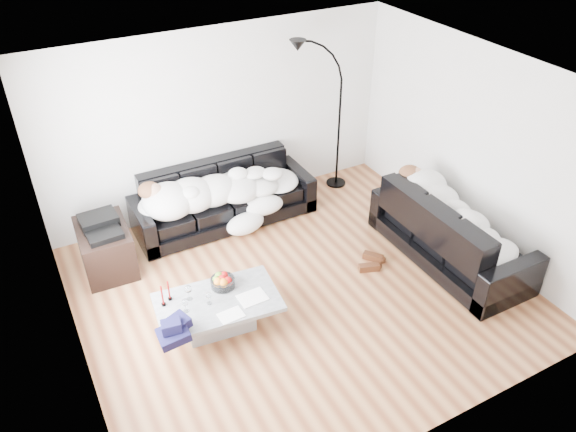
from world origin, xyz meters
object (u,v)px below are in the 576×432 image
sleeper_back (224,184)px  fruit_bowl (223,280)px  sofa_right (452,230)px  stereo (100,224)px  shoes (371,262)px  wine_glass_a (189,293)px  floor_lamp (339,123)px  coffee_table (219,313)px  wine_glass_c (209,298)px  av_cabinet (106,248)px  wine_glass_b (185,305)px  candle_left (162,296)px  candle_right (169,291)px  sleeper_right (454,216)px  sofa_back (224,196)px

sleeper_back → fruit_bowl: size_ratio=7.81×
sofa_right → stereo: sofa_right is taller
fruit_bowl → shoes: size_ratio=0.62×
wine_glass_a → stereo: (-0.57, 1.47, 0.18)m
sofa_right → floor_lamp: floor_lamp is taller
coffee_table → floor_lamp: (2.81, 2.02, 0.85)m
wine_glass_c → av_cabinet: size_ratio=0.18×
av_cabinet → stereo: bearing=2.6°
wine_glass_a → wine_glass_b: bearing=-120.6°
sleeper_back → shoes: 2.23m
candle_left → stereo: 1.46m
shoes → fruit_bowl: bearing=-152.1°
shoes → sofa_right: bearing=11.6°
candle_right → shoes: bearing=-3.8°
sofa_right → candle_right: sofa_right is taller
wine_glass_a → candle_right: 0.21m
sleeper_right → fruit_bowl: sleeper_right is taller
wine_glass_b → candle_right: candle_right is taller
sofa_right → av_cabinet: bearing=64.3°
wine_glass_a → wine_glass_c: bearing=-44.4°
sleeper_right → wine_glass_c: (-3.16, 0.25, -0.19)m
candle_left → shoes: 2.69m
wine_glass_c → wine_glass_b: bearing=179.4°
av_cabinet → floor_lamp: size_ratio=0.42×
sleeper_right → wine_glass_a: size_ratio=10.09×
wine_glass_a → shoes: wine_glass_a is taller
wine_glass_b → wine_glass_c: bearing=-0.6°
sofa_back → shoes: bearing=-55.9°
wine_glass_a → floor_lamp: (3.07, 1.86, 0.56)m
wine_glass_c → candle_right: size_ratio=0.61×
wine_glass_a → wine_glass_b: wine_glass_a is taller
fruit_bowl → stereo: stereo is taller
shoes → stereo: bearing=-176.9°
sofa_right → sleeper_back: size_ratio=1.03×
sofa_right → wine_glass_a: bearing=83.0°
sofa_back → wine_glass_c: size_ratio=16.38×
fruit_bowl → wine_glass_b: (-0.50, -0.18, -0.00)m
sleeper_back → fruit_bowl: bearing=-113.7°
wine_glass_c → floor_lamp: floor_lamp is taller
stereo → sleeper_back: bearing=4.8°
sofa_right → sofa_back: bearing=45.5°
sleeper_back → shoes: size_ratio=4.86×
wine_glass_b → stereo: (-0.48, 1.63, 0.19)m
av_cabinet → floor_lamp: floor_lamp is taller
wine_glass_b → candle_left: bearing=131.7°
coffee_table → wine_glass_a: bearing=148.0°
sleeper_right → wine_glass_b: bearing=85.8°
stereo → floor_lamp: bearing=3.4°
coffee_table → wine_glass_b: 0.45m
stereo → floor_lamp: floor_lamp is taller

